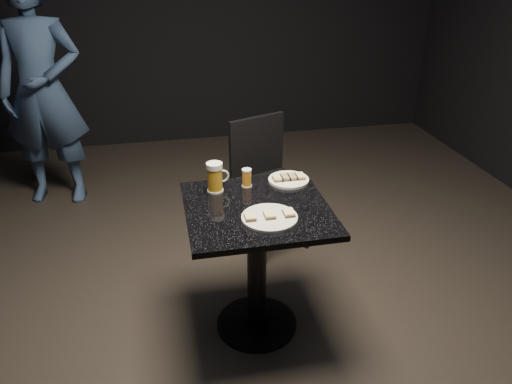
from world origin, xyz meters
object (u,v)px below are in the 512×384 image
(beer_tumbler, at_px, (247,178))
(beer_mug, at_px, (215,177))
(chair, at_px, (266,175))
(patron, at_px, (42,92))
(plate_small, at_px, (289,180))
(table, at_px, (257,248))
(plate_large, at_px, (269,218))

(beer_tumbler, bearing_deg, beer_mug, -172.10)
(beer_tumbler, distance_m, chair, 0.74)
(patron, relative_size, beer_mug, 11.29)
(plate_small, distance_m, chair, 0.67)
(patron, bearing_deg, beer_mug, -47.92)
(table, bearing_deg, chair, 74.11)
(beer_tumbler, xyz_separation_m, chair, (0.25, 0.63, -0.30))
(plate_large, height_order, beer_mug, beer_mug)
(plate_large, xyz_separation_m, table, (-0.03, 0.13, -0.25))
(plate_small, height_order, table, plate_small)
(plate_large, distance_m, patron, 2.38)
(chair, bearing_deg, patron, 146.84)
(beer_mug, xyz_separation_m, beer_tumbler, (0.17, 0.02, -0.03))
(plate_large, xyz_separation_m, beer_tumbler, (-0.04, 0.36, 0.04))
(plate_small, height_order, chair, chair)
(patron, relative_size, chair, 2.03)
(beer_mug, height_order, chair, beer_mug)
(plate_small, xyz_separation_m, beer_mug, (-0.40, -0.04, 0.07))
(table, relative_size, beer_mug, 4.75)
(table, distance_m, chair, 0.90)
(chair, bearing_deg, beer_mug, -122.64)
(plate_large, relative_size, plate_small, 1.20)
(beer_mug, distance_m, beer_tumbler, 0.17)
(patron, height_order, chair, patron)
(plate_small, distance_m, table, 0.42)
(table, bearing_deg, patron, 124.38)
(plate_large, relative_size, beer_tumbler, 2.69)
(patron, relative_size, table, 2.38)
(plate_small, distance_m, beer_mug, 0.41)
(plate_large, bearing_deg, beer_tumbler, 96.00)
(beer_mug, bearing_deg, beer_tumbler, 7.90)
(beer_tumbler, height_order, chair, chair)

